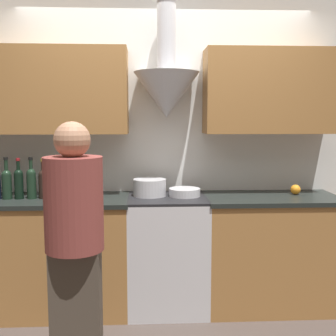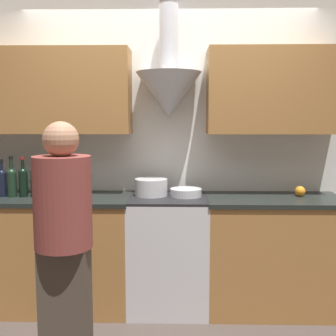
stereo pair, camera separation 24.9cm
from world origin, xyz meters
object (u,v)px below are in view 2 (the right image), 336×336
wine_bottle_5 (12,181)px  wine_bottle_8 (47,181)px  stove_range (168,252)px  wine_bottle_7 (35,180)px  wine_bottle_6 (23,180)px  orange_fruit (300,191)px  mixing_bowl (186,192)px  stock_pot (151,187)px  person_foreground_left (64,244)px  wine_bottle_4 (2,181)px

wine_bottle_5 → wine_bottle_8: wine_bottle_5 is taller
stove_range → wine_bottle_7: 1.24m
wine_bottle_6 → orange_fruit: wine_bottle_6 is taller
mixing_bowl → orange_fruit: (0.94, 0.03, 0.01)m
wine_bottle_8 → stock_pot: wine_bottle_8 is taller
person_foreground_left → wine_bottle_5: bearing=124.2°
wine_bottle_4 → wine_bottle_8: size_ratio=0.97×
stock_pot → person_foreground_left: person_foreground_left is taller
orange_fruit → wine_bottle_4: bearing=-178.4°
stock_pot → wine_bottle_6: bearing=-175.8°
wine_bottle_5 → wine_bottle_7: 0.19m
wine_bottle_7 → stock_pot: wine_bottle_7 is taller
wine_bottle_7 → wine_bottle_4: bearing=178.9°
orange_fruit → stock_pot: bearing=-179.9°
wine_bottle_7 → wine_bottle_8: bearing=1.4°
wine_bottle_4 → wine_bottle_8: bearing=-0.5°
orange_fruit → wine_bottle_5: bearing=-178.0°
wine_bottle_7 → mixing_bowl: (1.23, 0.05, -0.10)m
wine_bottle_4 → wine_bottle_5: bearing=-7.0°
wine_bottle_4 → wine_bottle_5: (0.09, -0.01, 0.01)m
stove_range → mixing_bowl: bearing=11.9°
wine_bottle_7 → person_foreground_left: (0.51, -1.04, -0.21)m
wine_bottle_5 → wine_bottle_6: 0.09m
wine_bottle_4 → wine_bottle_8: (0.37, -0.00, 0.00)m
wine_bottle_8 → person_foreground_left: 1.14m
wine_bottle_4 → orange_fruit: bearing=1.6°
wine_bottle_7 → wine_bottle_8: size_ratio=1.05×
stock_pot → orange_fruit: (1.23, 0.00, -0.03)m
wine_bottle_6 → orange_fruit: size_ratio=3.91×
wine_bottle_4 → mixing_bowl: wine_bottle_4 is taller
stock_pot → person_foreground_left: bearing=-111.2°
wine_bottle_5 → mixing_bowl: (1.42, 0.05, -0.10)m
wine_bottle_4 → wine_bottle_5: wine_bottle_5 is taller
stove_range → wine_bottle_5: 1.41m
wine_bottle_6 → mixing_bowl: size_ratio=1.26×
wine_bottle_5 → wine_bottle_8: size_ratio=1.05×
wine_bottle_8 → person_foreground_left: (0.42, -1.04, -0.21)m
wine_bottle_8 → orange_fruit: wine_bottle_8 is taller
wine_bottle_6 → wine_bottle_7: wine_bottle_7 is taller
wine_bottle_5 → person_foreground_left: size_ratio=0.21×
wine_bottle_5 → wine_bottle_6: bearing=2.1°
person_foreground_left → stove_range: bearing=61.4°
wine_bottle_5 → mixing_bowl: 1.43m
wine_bottle_8 → mixing_bowl: (1.14, 0.05, -0.10)m
wine_bottle_4 → wine_bottle_7: size_ratio=0.92×
wine_bottle_4 → mixing_bowl: bearing=1.6°
wine_bottle_4 → mixing_bowl: 1.51m
wine_bottle_5 → orange_fruit: wine_bottle_5 is taller
wine_bottle_7 → wine_bottle_8: 0.09m
wine_bottle_8 → wine_bottle_7: bearing=-178.6°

